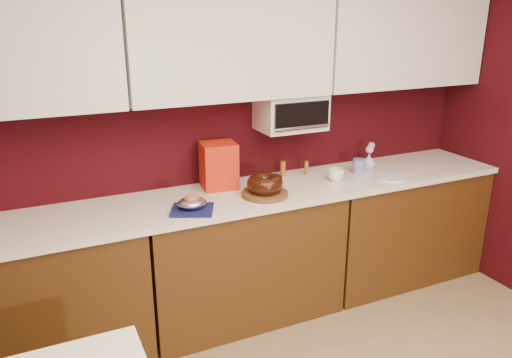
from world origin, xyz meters
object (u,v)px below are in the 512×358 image
at_px(foil_ham_nest, 192,203).
at_px(flower_vase, 369,160).
at_px(pandoro_box, 219,165).
at_px(bundt_cake, 265,184).
at_px(coffee_mug, 336,174).
at_px(blue_jar, 359,166).
at_px(toaster_oven, 291,111).

xyz_separation_m(foil_ham_nest, flower_vase, (1.47, 0.26, 0.01)).
bearing_deg(pandoro_box, foil_ham_nest, -125.75).
height_order(bundt_cake, coffee_mug, bundt_cake).
bearing_deg(foil_ham_nest, coffee_mug, 6.12).
distance_m(bundt_cake, blue_jar, 0.84).
bearing_deg(bundt_cake, coffee_mug, 6.08).
bearing_deg(flower_vase, bundt_cake, -168.07).
bearing_deg(bundt_cake, blue_jar, 9.30).
height_order(toaster_oven, foil_ham_nest, toaster_oven).
distance_m(foil_ham_nest, pandoro_box, 0.46).
bearing_deg(pandoro_box, bundt_cake, -47.27).
distance_m(bundt_cake, foil_ham_nest, 0.51).
xyz_separation_m(toaster_oven, foil_ham_nest, (-0.83, -0.33, -0.42)).
xyz_separation_m(blue_jar, flower_vase, (0.14, 0.07, 0.01)).
distance_m(toaster_oven, flower_vase, 0.77).
xyz_separation_m(foil_ham_nest, blue_jar, (1.33, 0.19, -0.00)).
bearing_deg(toaster_oven, pandoro_box, 179.43).
bearing_deg(coffee_mug, foil_ham_nest, -173.88).
relative_size(bundt_cake, pandoro_box, 0.76).
height_order(pandoro_box, blue_jar, pandoro_box).
xyz_separation_m(foil_ham_nest, coffee_mug, (1.09, 0.12, -0.00)).
relative_size(coffee_mug, flower_vase, 0.83).
xyz_separation_m(toaster_oven, coffee_mug, (0.25, -0.21, -0.42)).
distance_m(toaster_oven, coffee_mug, 0.54).
height_order(toaster_oven, pandoro_box, toaster_oven).
xyz_separation_m(toaster_oven, flower_vase, (0.64, -0.07, -0.41)).
bearing_deg(blue_jar, flower_vase, 26.07).
bearing_deg(flower_vase, foil_ham_nest, -170.02).
distance_m(toaster_oven, pandoro_box, 0.62).
bearing_deg(coffee_mug, bundt_cake, -173.92).
xyz_separation_m(toaster_oven, pandoro_box, (-0.53, 0.01, -0.32)).
bearing_deg(foil_ham_nest, bundt_cake, 6.17).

